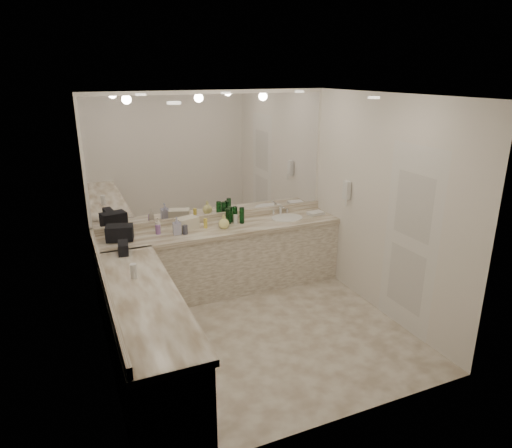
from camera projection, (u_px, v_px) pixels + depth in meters
name	position (u px, v px, depth m)	size (l,w,h in m)	color
floor	(259.00, 333.00, 5.16)	(3.20, 3.20, 0.00)	beige
ceiling	(259.00, 95.00, 4.33)	(3.20, 3.20, 0.00)	white
wall_back	(214.00, 192.00, 6.05)	(3.20, 0.02, 2.60)	white
wall_left	(98.00, 247.00, 4.14)	(0.02, 3.00, 2.60)	white
wall_right	(384.00, 208.00, 5.35)	(0.02, 3.00, 2.60)	white
vanity_back_base	(223.00, 261.00, 6.07)	(3.20, 0.60, 0.84)	silver
vanity_back_top	(222.00, 229.00, 5.92)	(3.20, 0.64, 0.06)	silver
vanity_left_base	(145.00, 341.00, 4.28)	(0.60, 2.40, 0.84)	silver
vanity_left_top	(143.00, 297.00, 4.14)	(0.64, 2.42, 0.06)	silver
backsplash_back	(215.00, 217.00, 6.15)	(3.20, 0.04, 0.10)	silver
backsplash_left	(105.00, 282.00, 4.26)	(0.04, 3.00, 0.10)	silver
mirror_back	(213.00, 156.00, 5.89)	(3.12, 0.01, 1.55)	white
mirror_left	(94.00, 197.00, 4.00)	(0.01, 2.92, 1.55)	white
sink	(287.00, 218.00, 6.28)	(0.44, 0.44, 0.03)	white
faucet	(280.00, 209.00, 6.44)	(0.24, 0.16, 0.14)	silver
wall_phone	(347.00, 190.00, 5.93)	(0.06, 0.10, 0.24)	white
door	(410.00, 241.00, 4.99)	(0.02, 0.82, 2.10)	white
black_toiletry_bag	(120.00, 234.00, 5.41)	(0.31, 0.20, 0.18)	black
black_bag_spill	(123.00, 248.00, 5.04)	(0.11, 0.23, 0.13)	black
cream_cosmetic_case	(187.00, 223.00, 5.81)	(0.28, 0.17, 0.16)	beige
hand_towel	(316.00, 213.00, 6.43)	(0.22, 0.15, 0.04)	white
lotion_left	(134.00, 271.00, 4.43)	(0.07, 0.07, 0.15)	white
soap_bottle_a	(158.00, 225.00, 5.66)	(0.08, 0.08, 0.20)	beige
soap_bottle_b	(177.00, 226.00, 5.62)	(0.10, 0.10, 0.22)	#B2B2D0
soap_bottle_c	(224.00, 221.00, 5.84)	(0.14, 0.14, 0.18)	#F5F08F
green_bottle_0	(228.00, 216.00, 6.02)	(0.07, 0.07, 0.20)	#114C1B
green_bottle_1	(230.00, 214.00, 6.09)	(0.06, 0.06, 0.21)	#114C1B
green_bottle_2	(235.00, 214.00, 6.09)	(0.07, 0.07, 0.21)	#114C1B
green_bottle_3	(242.00, 215.00, 6.03)	(0.06, 0.06, 0.22)	#114C1B
amenity_bottle_0	(235.00, 219.00, 6.04)	(0.06, 0.06, 0.12)	white
amenity_bottle_1	(185.00, 230.00, 5.64)	(0.06, 0.06, 0.11)	#3F3F4C
amenity_bottle_2	(195.00, 224.00, 5.82)	(0.04, 0.04, 0.14)	#9966B2
amenity_bottle_3	(205.00, 223.00, 5.86)	(0.05, 0.05, 0.13)	#F2D84C
amenity_bottle_4	(242.00, 218.00, 6.15)	(0.04, 0.04, 0.09)	white
amenity_bottle_5	(158.00, 229.00, 5.64)	(0.06, 0.06, 0.12)	#9966B2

